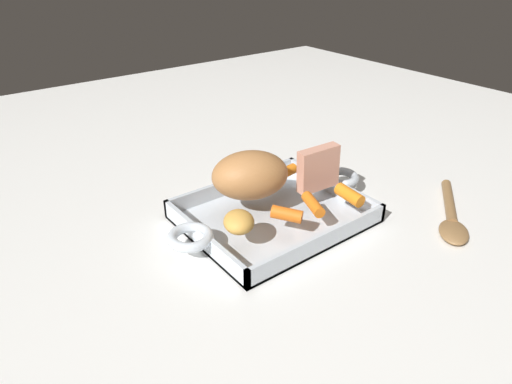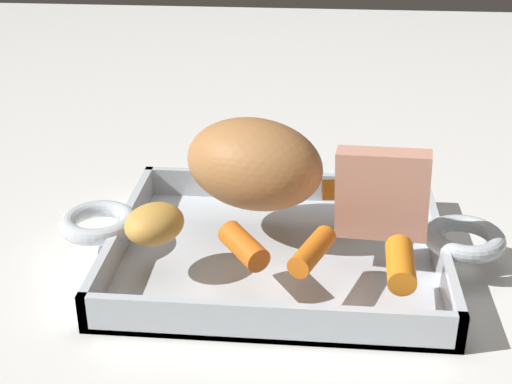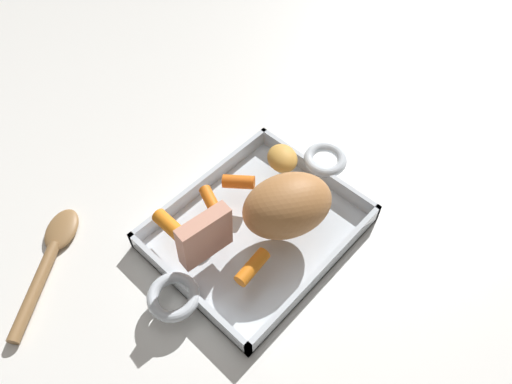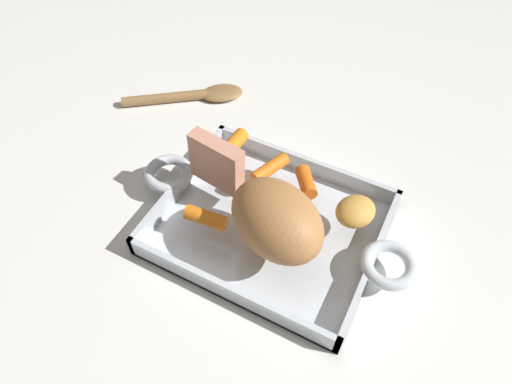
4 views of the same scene
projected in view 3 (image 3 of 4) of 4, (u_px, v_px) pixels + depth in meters
The scene contains 10 objects.
ground_plane at pixel (257, 232), 0.72m from camera, with size 2.17×2.17×0.00m, color white.
roasting_dish at pixel (257, 228), 0.71m from camera, with size 0.40×0.24×0.04m.
pork_roast at pixel (287, 205), 0.65m from camera, with size 0.13×0.09×0.08m, color #AE7340.
roast_slice_outer at pixel (205, 237), 0.62m from camera, with size 0.02×0.08×0.08m, color tan.
baby_carrot_short at pixel (239, 182), 0.71m from camera, with size 0.02×0.02×0.05m, color orange.
baby_carrot_southwest at pixel (169, 225), 0.66m from camera, with size 0.02×0.02×0.05m, color orange.
baby_carrot_long at pixel (212, 203), 0.69m from camera, with size 0.02×0.02×0.06m, color orange.
baby_carrot_northwest at pixel (252, 267), 0.63m from camera, with size 0.02×0.02×0.06m, color orange.
potato_golden_small at pixel (282, 158), 0.73m from camera, with size 0.05×0.05×0.03m, color gold.
serving_spoon at pixel (50, 256), 0.68m from camera, with size 0.19×0.15×0.02m.
Camera 3 is at (-0.28, -0.26, 0.61)m, focal length 32.67 mm.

